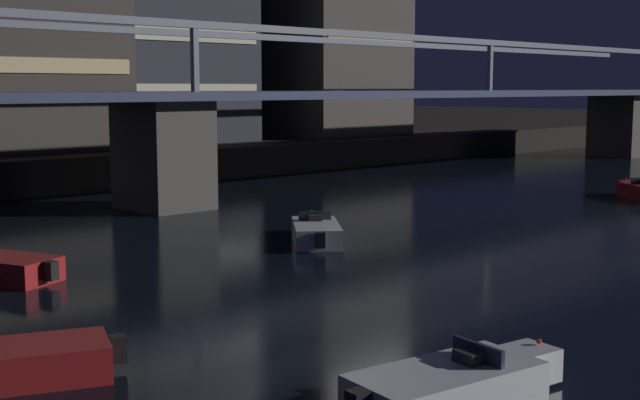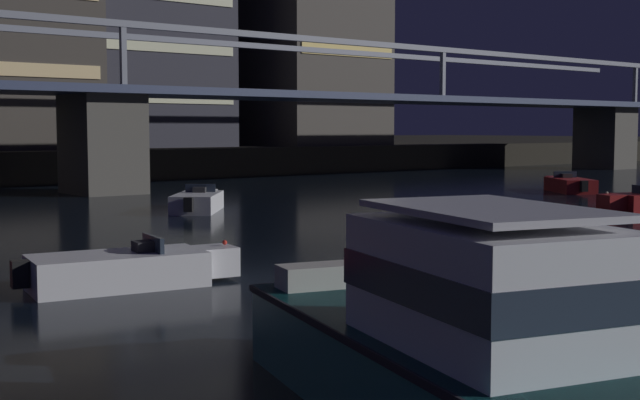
{
  "view_description": "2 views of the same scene",
  "coord_description": "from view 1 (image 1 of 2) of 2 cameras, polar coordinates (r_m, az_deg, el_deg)",
  "views": [
    {
      "loc": [
        -24.49,
        -0.21,
        6.22
      ],
      "look_at": [
        -3.52,
        21.6,
        2.22
      ],
      "focal_mm": 47.98,
      "sensor_mm": 36.0,
      "label": 1
    },
    {
      "loc": [
        -19.85,
        -8.48,
        3.66
      ],
      "look_at": [
        0.1,
        17.06,
        0.93
      ],
      "focal_mm": 47.71,
      "sensor_mm": 36.0,
      "label": 2
    }
  ],
  "objects": [
    {
      "name": "speedboat_near_right",
      "position": [
        17.35,
        8.95,
        -12.1
      ],
      "size": [
        5.23,
        2.4,
        1.16
      ],
      "color": "silver",
      "rests_on": "ground"
    },
    {
      "name": "tower_east_tall",
      "position": [
        66.04,
        -12.45,
        12.26
      ],
      "size": [
        13.95,
        13.12,
        19.61
      ],
      "color": "#282833",
      "rests_on": "far_riverbank"
    },
    {
      "name": "speedboat_far_left",
      "position": [
        34.6,
        -0.28,
        -2.12
      ],
      "size": [
        4.14,
        4.6,
        1.16
      ],
      "color": "silver",
      "rests_on": "ground"
    },
    {
      "name": "speedboat_mid_center",
      "position": [
        19.51,
        -20.39,
        -10.26
      ],
      "size": [
        5.03,
        3.2,
        1.16
      ],
      "color": "maroon",
      "rests_on": "ground"
    },
    {
      "name": "river_bridge",
      "position": [
        44.46,
        -10.46,
        5.31
      ],
      "size": [
        103.35,
        6.4,
        9.38
      ],
      "color": "#4C4944",
      "rests_on": "ground"
    }
  ]
}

